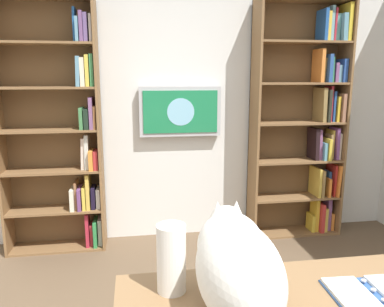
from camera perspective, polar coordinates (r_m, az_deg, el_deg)
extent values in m
cube|color=silver|center=(3.61, -2.18, 8.28)|extent=(4.52, 0.06, 2.70)
cube|color=brown|center=(3.96, 21.64, 4.50)|extent=(0.02, 0.28, 2.25)
cube|color=brown|center=(3.60, 9.46, 4.52)|extent=(0.02, 0.28, 2.25)
cube|color=brown|center=(3.88, 15.02, 4.78)|extent=(0.90, 0.01, 2.25)
cube|color=brown|center=(4.04, 14.97, -11.36)|extent=(0.86, 0.27, 0.02)
cube|color=brown|center=(3.91, 15.25, -6.33)|extent=(0.86, 0.27, 0.02)
cube|color=brown|center=(3.82, 15.54, -1.01)|extent=(0.86, 0.27, 0.02)
cube|color=brown|center=(3.76, 15.85, 4.53)|extent=(0.86, 0.27, 0.02)
cube|color=brown|center=(3.73, 16.16, 10.20)|extent=(0.86, 0.27, 0.02)
cube|color=brown|center=(3.75, 16.49, 15.88)|extent=(0.86, 0.27, 0.02)
cube|color=brown|center=(3.80, 16.83, 21.47)|extent=(0.86, 0.27, 0.02)
cube|color=orange|center=(4.18, 20.12, -9.45)|extent=(0.03, 0.16, 0.17)
cube|color=#855286|center=(4.13, 19.77, -8.54)|extent=(0.04, 0.13, 0.33)
cube|color=gold|center=(4.12, 19.09, -9.16)|extent=(0.04, 0.20, 0.24)
cube|color=#BA302C|center=(4.09, 18.62, -8.92)|extent=(0.04, 0.23, 0.29)
cube|color=yellow|center=(4.07, 18.11, -8.70)|extent=(0.03, 0.15, 0.33)
cube|color=gold|center=(4.07, 17.59, -9.88)|extent=(0.03, 0.15, 0.17)
cube|color=orange|center=(4.03, 20.78, -3.67)|extent=(0.03, 0.24, 0.31)
cube|color=#AC2621|center=(4.03, 20.37, -3.68)|extent=(0.02, 0.19, 0.31)
cube|color=#2F558D|center=(4.04, 19.82, -4.13)|extent=(0.03, 0.13, 0.24)
cube|color=orange|center=(4.01, 19.53, -4.63)|extent=(0.02, 0.23, 0.18)
cube|color=#3A7D4C|center=(4.01, 18.95, -4.45)|extent=(0.04, 0.13, 0.20)
cube|color=olive|center=(3.96, 18.67, -4.12)|extent=(0.03, 0.23, 0.27)
cube|color=gold|center=(3.95, 18.22, -4.02)|extent=(0.02, 0.23, 0.28)
cube|color=beige|center=(3.98, 21.01, 1.17)|extent=(0.02, 0.18, 0.26)
cube|color=#7C4988|center=(3.94, 20.77, 1.50)|extent=(0.03, 0.18, 0.31)
cube|color=gold|center=(3.95, 20.18, 1.38)|extent=(0.02, 0.16, 0.29)
cube|color=olive|center=(3.92, 20.02, 1.02)|extent=(0.03, 0.14, 0.25)
cube|color=gold|center=(3.90, 19.55, 0.74)|extent=(0.03, 0.23, 0.21)
cube|color=#5994A9|center=(3.89, 19.08, 0.44)|extent=(0.03, 0.20, 0.17)
cube|color=#86527D|center=(3.88, 18.49, 1.39)|extent=(0.05, 0.16, 0.30)
cube|color=black|center=(3.86, 17.96, 1.46)|extent=(0.05, 0.20, 0.31)
cube|color=#95654C|center=(3.92, 21.36, 6.57)|extent=(0.03, 0.24, 0.27)
cube|color=gold|center=(3.90, 20.83, 6.37)|extent=(0.03, 0.18, 0.24)
cube|color=#274D92|center=(3.89, 20.34, 6.77)|extent=(0.02, 0.16, 0.29)
cube|color=red|center=(3.87, 19.99, 7.12)|extent=(0.02, 0.14, 0.34)
cube|color=#26281F|center=(3.84, 19.57, 6.89)|extent=(0.03, 0.21, 0.30)
cube|color=olive|center=(3.83, 18.87, 7.05)|extent=(0.05, 0.22, 0.32)
cube|color=#294D98|center=(3.91, 21.76, 11.61)|extent=(0.04, 0.17, 0.22)
cube|color=#5F8CA1|center=(3.89, 21.16, 11.25)|extent=(0.03, 0.14, 0.16)
cube|color=#7C4A79|center=(3.88, 20.67, 11.43)|extent=(0.03, 0.17, 0.18)
cube|color=#317A52|center=(3.86, 20.07, 11.86)|extent=(0.04, 0.16, 0.23)
cube|color=#2A4F92|center=(3.82, 19.74, 12.08)|extent=(0.03, 0.20, 0.26)
cube|color=olive|center=(3.83, 19.11, 11.86)|extent=(0.03, 0.13, 0.22)
cube|color=orange|center=(3.80, 18.65, 12.52)|extent=(0.03, 0.20, 0.30)
cube|color=gold|center=(3.94, 22.21, 17.89)|extent=(0.04, 0.22, 0.34)
cube|color=#5E95AA|center=(3.90, 21.61, 17.31)|extent=(0.05, 0.21, 0.24)
cube|color=#5DA3A2|center=(3.90, 20.90, 17.37)|extent=(0.04, 0.13, 0.24)
cube|color=#B72937|center=(3.88, 20.55, 17.77)|extent=(0.02, 0.14, 0.29)
cube|color=#70A1AC|center=(3.87, 20.10, 17.97)|extent=(0.03, 0.16, 0.31)
cube|color=yellow|center=(3.86, 19.53, 17.66)|extent=(0.03, 0.19, 0.26)
cube|color=#215198|center=(3.82, 19.16, 17.90)|extent=(0.03, 0.19, 0.28)
cube|color=brown|center=(3.43, -13.87, 3.62)|extent=(0.02, 0.28, 2.20)
cube|color=brown|center=(3.62, -20.33, 3.64)|extent=(0.86, 0.01, 2.20)
cube|color=brown|center=(3.79, -19.55, -13.21)|extent=(0.82, 0.27, 0.02)
cube|color=brown|center=(3.66, -19.94, -8.01)|extent=(0.82, 0.27, 0.02)
cube|color=brown|center=(3.56, -20.34, -2.46)|extent=(0.82, 0.27, 0.02)
cube|color=brown|center=(3.49, -20.75, 3.34)|extent=(0.82, 0.27, 0.02)
cube|color=brown|center=(3.46, -21.18, 9.31)|extent=(0.82, 0.27, 0.02)
cube|color=brown|center=(3.47, -21.63, 15.30)|extent=(0.82, 0.27, 0.02)
cube|color=silver|center=(3.69, -13.74, -11.30)|extent=(0.03, 0.16, 0.25)
cube|color=#2F8543|center=(3.69, -14.41, -11.41)|extent=(0.03, 0.22, 0.24)
cube|color=#B03138|center=(3.70, -14.96, -11.68)|extent=(0.03, 0.14, 0.20)
cube|color=#AF263A|center=(3.68, -15.53, -10.87)|extent=(0.03, 0.18, 0.32)
cube|color=silver|center=(3.58, -13.98, -6.39)|extent=(0.03, 0.19, 0.18)
cube|color=black|center=(3.56, -14.72, -6.39)|extent=(0.04, 0.16, 0.20)
cube|color=gold|center=(3.57, -15.43, -5.31)|extent=(0.03, 0.23, 0.32)
cube|color=#DFC746|center=(3.59, -15.96, -6.25)|extent=(0.03, 0.24, 0.20)
cube|color=#6F4178|center=(3.57, -16.62, -6.43)|extent=(0.03, 0.22, 0.20)
cube|color=#8E5F3C|center=(3.59, -17.09, -5.93)|extent=(0.02, 0.20, 0.25)
cube|color=beige|center=(3.59, -17.58, -6.42)|extent=(0.04, 0.23, 0.20)
cube|color=#B32F30|center=(3.46, -14.35, -0.88)|extent=(0.04, 0.18, 0.17)
cube|color=orange|center=(3.47, -15.02, -0.84)|extent=(0.04, 0.21, 0.17)
cube|color=silver|center=(3.47, -15.66, 0.30)|extent=(0.04, 0.16, 0.31)
cube|color=beige|center=(3.48, -16.20, 0.05)|extent=(0.04, 0.14, 0.28)
cube|color=#956236|center=(3.43, -14.47, 5.42)|extent=(0.02, 0.24, 0.20)
cube|color=#7B527C|center=(3.42, -14.99, 6.00)|extent=(0.03, 0.23, 0.27)
cube|color=black|center=(3.41, -15.67, 5.16)|extent=(0.04, 0.22, 0.18)
cube|color=#3D7B46|center=(3.42, -16.38, 5.20)|extent=(0.03, 0.21, 0.19)
cube|color=#3A8045|center=(3.40, -14.91, 12.10)|extent=(0.03, 0.20, 0.27)
cube|color=gold|center=(3.40, -15.57, 12.02)|extent=(0.03, 0.17, 0.26)
cube|color=beige|center=(3.40, -16.23, 11.78)|extent=(0.04, 0.18, 0.24)
cube|color=#5F91AA|center=(3.40, -16.86, 11.84)|extent=(0.04, 0.17, 0.25)
cube|color=beige|center=(3.41, -15.16, 17.86)|extent=(0.02, 0.13, 0.23)
cube|color=slate|center=(3.41, -15.82, 17.90)|extent=(0.03, 0.13, 0.23)
cube|color=#704B7C|center=(3.42, -16.41, 17.94)|extent=(0.03, 0.18, 0.25)
cube|color=#6092AA|center=(3.42, -16.96, 17.50)|extent=(0.03, 0.21, 0.20)
cube|color=#235594|center=(3.45, -17.40, 18.10)|extent=(0.02, 0.13, 0.28)
cube|color=#B7B7BC|center=(3.54, -1.81, 6.39)|extent=(0.77, 0.06, 0.46)
cube|color=#1E7F4C|center=(3.51, -1.74, 6.34)|extent=(0.70, 0.01, 0.39)
cylinder|color=#8CCCEA|center=(3.50, -1.72, 6.33)|extent=(0.25, 0.00, 0.25)
cube|color=olive|center=(1.51, 15.78, -21.48)|extent=(1.32, 0.59, 0.03)
ellipsoid|color=white|center=(1.32, 7.11, -17.48)|extent=(0.28, 0.49, 0.33)
ellipsoid|color=white|center=(1.39, 5.88, -13.88)|extent=(0.24, 0.27, 0.24)
sphere|color=white|center=(1.42, 5.30, -10.46)|extent=(0.13, 0.13, 0.13)
cone|color=white|center=(1.41, 6.77, -8.51)|extent=(0.06, 0.06, 0.07)
cone|color=white|center=(1.39, 3.89, -8.70)|extent=(0.06, 0.06, 0.07)
cone|color=beige|center=(1.41, 6.83, -8.78)|extent=(0.03, 0.03, 0.05)
cone|color=beige|center=(1.39, 3.94, -8.98)|extent=(0.03, 0.03, 0.05)
cube|color=#335999|center=(1.61, 22.93, -19.18)|extent=(0.16, 0.23, 0.01)
cube|color=#335999|center=(1.65, 25.82, -18.60)|extent=(0.04, 0.22, 0.01)
cube|color=white|center=(1.60, 22.96, -18.91)|extent=(0.15, 0.21, 0.01)
cylinder|color=silver|center=(1.59, 27.18, -19.20)|extent=(0.02, 0.02, 0.01)
cylinder|color=silver|center=(1.64, 25.87, -18.14)|extent=(0.02, 0.02, 0.01)
cylinder|color=silver|center=(1.69, 24.65, -17.14)|extent=(0.02, 0.02, 0.01)
cylinder|color=white|center=(1.46, -3.16, -15.63)|extent=(0.11, 0.11, 0.26)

